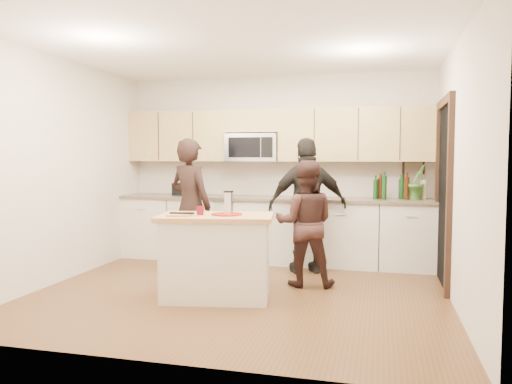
% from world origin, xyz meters
% --- Properties ---
extents(floor, '(4.50, 4.50, 0.00)m').
position_xyz_m(floor, '(0.00, 0.00, 0.00)').
color(floor, brown).
rests_on(floor, ground).
extents(room_shell, '(4.52, 4.02, 2.71)m').
position_xyz_m(room_shell, '(0.00, 0.00, 1.73)').
color(room_shell, beige).
rests_on(room_shell, ground).
extents(back_cabinetry, '(4.50, 0.66, 0.94)m').
position_xyz_m(back_cabinetry, '(0.00, 1.69, 0.47)').
color(back_cabinetry, beige).
rests_on(back_cabinetry, ground).
extents(upper_cabinetry, '(4.50, 0.33, 0.75)m').
position_xyz_m(upper_cabinetry, '(0.03, 1.83, 1.84)').
color(upper_cabinetry, tan).
rests_on(upper_cabinetry, ground).
extents(microwave, '(0.76, 0.41, 0.40)m').
position_xyz_m(microwave, '(-0.31, 1.80, 1.65)').
color(microwave, silver).
rests_on(microwave, ground).
extents(doorway, '(0.06, 1.25, 2.20)m').
position_xyz_m(doorway, '(2.23, 0.90, 1.16)').
color(doorway, black).
rests_on(doorway, ground).
extents(framed_picture, '(0.30, 0.03, 0.38)m').
position_xyz_m(framed_picture, '(1.95, 1.98, 1.28)').
color(framed_picture, black).
rests_on(framed_picture, ground).
extents(dish_towel, '(0.34, 0.60, 0.48)m').
position_xyz_m(dish_towel, '(-0.95, 1.50, 0.80)').
color(dish_towel, white).
rests_on(dish_towel, ground).
extents(island, '(1.30, 0.90, 0.90)m').
position_xyz_m(island, '(-0.18, -0.29, 0.45)').
color(island, beige).
rests_on(island, ground).
extents(red_plate, '(0.33, 0.33, 0.02)m').
position_xyz_m(red_plate, '(-0.06, -0.28, 0.91)').
color(red_plate, maroon).
rests_on(red_plate, island).
extents(box_grater, '(0.09, 0.07, 0.24)m').
position_xyz_m(box_grater, '(-0.06, -0.25, 1.04)').
color(box_grater, silver).
rests_on(box_grater, red_plate).
extents(drink_glass, '(0.08, 0.08, 0.09)m').
position_xyz_m(drink_glass, '(-0.34, -0.35, 0.95)').
color(drink_glass, maroon).
rests_on(drink_glass, island).
extents(cutting_board, '(0.26, 0.22, 0.02)m').
position_xyz_m(cutting_board, '(-0.52, -0.49, 0.91)').
color(cutting_board, '#BB834E').
rests_on(cutting_board, island).
extents(tongs, '(0.26, 0.08, 0.02)m').
position_xyz_m(tongs, '(-0.51, -0.44, 0.93)').
color(tongs, black).
rests_on(tongs, cutting_board).
extents(knife, '(0.19, 0.05, 0.01)m').
position_xyz_m(knife, '(-0.41, -0.52, 0.92)').
color(knife, silver).
rests_on(knife, cutting_board).
extents(toaster, '(0.32, 0.22, 0.19)m').
position_xyz_m(toaster, '(-1.34, 1.67, 1.03)').
color(toaster, black).
rests_on(toaster, back_cabinetry).
extents(bottle_cluster, '(0.70, 0.24, 0.38)m').
position_xyz_m(bottle_cluster, '(1.73, 1.71, 1.11)').
color(bottle_cluster, black).
rests_on(bottle_cluster, back_cabinetry).
extents(orchid, '(0.33, 0.34, 0.49)m').
position_xyz_m(orchid, '(1.98, 1.72, 1.18)').
color(orchid, '#3E722D').
rests_on(orchid, back_cabinetry).
extents(woman_left, '(0.75, 0.62, 1.75)m').
position_xyz_m(woman_left, '(-0.90, 0.80, 0.88)').
color(woman_left, black).
rests_on(woman_left, ground).
extents(woman_center, '(0.78, 0.65, 1.47)m').
position_xyz_m(woman_center, '(0.66, 0.47, 0.74)').
color(woman_center, black).
rests_on(woman_center, ground).
extents(woman_right, '(1.12, 0.78, 1.76)m').
position_xyz_m(woman_right, '(0.59, 1.13, 0.88)').
color(woman_right, black).
rests_on(woman_right, ground).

